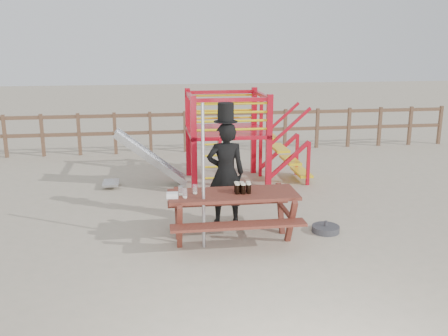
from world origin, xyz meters
TOP-DOWN VIEW (x-y plane):
  - ground at (0.00, 0.00)m, footprint 60.00×60.00m
  - back_fence at (0.00, 7.00)m, footprint 15.09×0.09m
  - playground_fort at (0.12, 3.58)m, footprint 4.71×1.84m
  - picnic_table at (-0.20, 0.24)m, footprint 2.09×1.44m
  - man_with_hat at (-0.19, 1.05)m, footprint 0.68×0.46m
  - metal_pole at (-0.70, 0.01)m, footprint 0.05×0.05m
  - parasol_base at (1.44, 0.34)m, footprint 0.47×0.47m
  - paper_bag at (-1.17, 0.12)m, footprint 0.19×0.15m
  - stout_pints at (-0.04, 0.22)m, footprint 0.27×0.19m
  - empty_glasses at (-0.94, 0.21)m, footprint 0.31×0.27m

SIDE VIEW (x-z plane):
  - ground at x=0.00m, z-range 0.00..0.00m
  - parasol_base at x=1.44m, z-range -0.04..0.16m
  - picnic_table at x=-0.20m, z-range 0.11..0.91m
  - back_fence at x=0.00m, z-range 0.14..1.34m
  - paper_bag at x=-1.17m, z-range 0.81..0.89m
  - empty_glasses at x=-0.94m, z-range 0.80..0.95m
  - stout_pints at x=-0.04m, z-range 0.81..0.98m
  - man_with_hat at x=-0.19m, z-range -0.11..2.05m
  - playground_fort at x=0.12m, z-range 0.02..2.12m
  - metal_pole at x=-0.70m, z-range 0.00..2.30m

